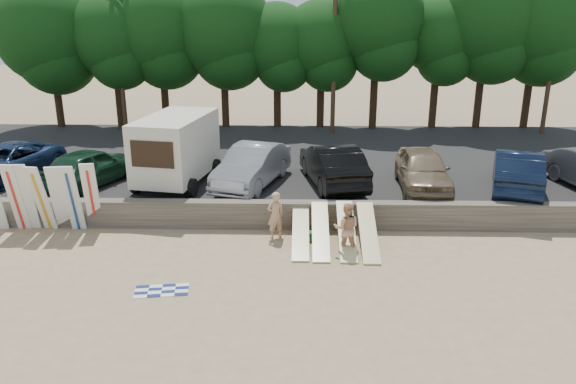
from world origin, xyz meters
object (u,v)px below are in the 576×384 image
cooler (313,236)px  beachgoer_a (275,215)px  car_2 (252,166)px  car_5 (517,170)px  car_3 (333,165)px  box_trailer (176,147)px  beachgoer_b (346,228)px  car_0 (6,162)px  car_4 (423,169)px  car_1 (90,166)px

cooler → beachgoer_a: bearing=163.8°
car_2 → car_5: (10.48, -0.44, 0.01)m
beachgoer_a → car_5: bearing=173.1°
car_3 → beachgoer_a: 4.58m
box_trailer → car_2: size_ratio=0.96×
car_3 → beachgoer_b: 5.23m
beachgoer_a → car_0: bearing=-47.9°
car_4 → beachgoer_b: size_ratio=2.72×
car_1 → car_5: car_5 is taller
box_trailer → car_3: size_ratio=0.93×
car_0 → car_1: car_1 is taller
car_3 → car_5: bearing=163.3°
car_0 → beachgoer_a: bearing=-3.8°
beachgoer_a → beachgoer_b: 2.63m
car_2 → car_3: car_3 is taller
box_trailer → car_2: bearing=8.9°
beachgoer_a → cooler: size_ratio=4.42×
box_trailer → car_1: (-3.53, -0.18, -0.80)m
car_1 → beachgoer_a: (7.69, -3.70, -0.64)m
box_trailer → beachgoer_a: size_ratio=2.81×
car_1 → car_2: size_ratio=0.93×
box_trailer → car_4: bearing=8.1°
box_trailer → car_0: bearing=-174.4°
car_2 → beachgoer_a: bearing=-56.4°
box_trailer → beachgoer_a: (4.16, -3.87, -1.43)m
car_3 → cooler: size_ratio=13.35×
car_4 → beachgoer_a: size_ratio=2.80×
car_4 → cooler: (-4.41, -3.70, -1.34)m
box_trailer → car_5: bearing=8.1°
box_trailer → car_4: (9.86, -0.37, -0.77)m
beachgoer_a → car_4: bearing=-175.1°
cooler → car_2: bearing=113.4°
car_0 → beachgoer_b: size_ratio=2.98×
car_1 → cooler: size_ratio=11.98×
car_1 → box_trailer: bearing=-154.7°
car_0 → cooler: size_ratio=13.53×
cooler → car_4: bearing=32.4°
car_1 → car_3: car_3 is taller
car_5 → beachgoer_b: (-7.02, -4.56, -0.66)m
box_trailer → cooler: box_trailer is taller
box_trailer → car_4: box_trailer is taller
car_3 → beachgoer_a: size_ratio=3.02×
car_5 → beachgoer_b: 8.39m
car_2 → car_4: bearing=14.7°
car_1 → car_3: (9.85, 0.29, 0.06)m
car_1 → beachgoer_b: size_ratio=2.63×
box_trailer → beachgoer_b: 8.37m
box_trailer → beachgoer_a: bearing=-32.7°
car_5 → beachgoer_b: car_5 is taller
cooler → box_trailer: bearing=135.7°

